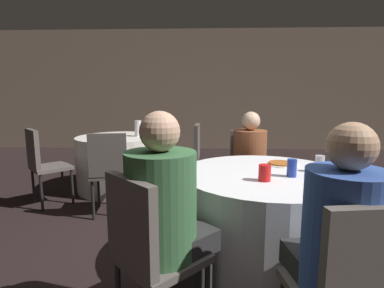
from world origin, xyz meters
The scene contains 19 objects.
ground_plane centered at (0.00, 0.00, 0.00)m, with size 16.00×16.00×0.00m, color black.
wall_back centered at (0.00, 5.17, 1.40)m, with size 16.00×0.06×2.80m.
table_near centered at (0.12, 0.07, 0.37)m, with size 1.26×1.26×0.73m.
table_far centered at (-1.49, 1.94, 0.37)m, with size 1.14×1.14×0.73m.
chair_near_south centered at (0.27, -0.96, 0.55)m, with size 0.45×0.45×0.91m.
chair_near_southwest centered at (-0.61, -0.67, 0.55)m, with size 0.57×0.57×0.91m.
chair_near_north centered at (0.15, 1.12, 0.55)m, with size 0.41×0.42×0.91m.
chair_far_south centered at (-1.32, 0.97, 0.55)m, with size 0.46×0.47×0.91m.
chair_far_southwest centered at (-2.20, 1.26, 0.55)m, with size 0.57×0.57×0.91m.
chair_far_east centered at (-0.51, 1.88, 0.55)m, with size 0.43×0.42×0.91m.
person_green_jacket centered at (-0.50, -0.56, 0.63)m, with size 0.50×0.50×1.21m.
person_blue_shirt centered at (0.24, -0.80, 0.60)m, with size 0.36×0.51×1.19m.
person_floral_shirt centered at (0.15, 0.95, 0.57)m, with size 0.34×0.51×1.12m.
pizza_plate_near centered at (0.30, 0.34, 0.74)m, with size 0.25×0.25×0.02m.
soda_can_blue centered at (0.28, -0.03, 0.79)m, with size 0.07×0.07×0.12m.
soda_can_silver centered at (0.52, 0.11, 0.79)m, with size 0.07×0.07×0.12m.
soda_can_red centered at (0.59, -0.16, 0.79)m, with size 0.07×0.07×0.12m.
cup_near centered at (0.07, -0.14, 0.79)m, with size 0.08×0.08×0.11m.
bottle_far centered at (-1.22, 1.96, 0.84)m, with size 0.09×0.09×0.22m.
Camera 1 is at (-0.33, -2.05, 1.29)m, focal length 28.00 mm.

